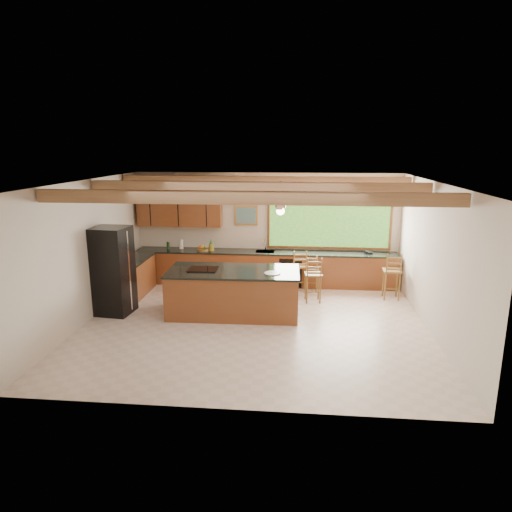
# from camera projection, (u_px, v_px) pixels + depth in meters

# --- Properties ---
(ground) EXTENTS (7.20, 7.20, 0.00)m
(ground) POSITION_uv_depth(u_px,v_px,m) (255.00, 324.00, 9.70)
(ground) COLOR beige
(ground) RESTS_ON ground
(room_shell) EXTENTS (7.27, 6.54, 3.02)m
(room_shell) POSITION_uv_depth(u_px,v_px,m) (250.00, 216.00, 9.83)
(room_shell) COLOR beige
(room_shell) RESTS_ON ground
(counter_run) EXTENTS (7.12, 3.10, 1.25)m
(counter_run) POSITION_uv_depth(u_px,v_px,m) (233.00, 271.00, 12.10)
(counter_run) COLOR brown
(counter_run) RESTS_ON ground
(island) EXTENTS (2.93, 1.42, 1.03)m
(island) POSITION_uv_depth(u_px,v_px,m) (234.00, 292.00, 10.21)
(island) COLOR brown
(island) RESTS_ON ground
(refrigerator) EXTENTS (0.84, 0.82, 1.97)m
(refrigerator) POSITION_uv_depth(u_px,v_px,m) (113.00, 271.00, 10.15)
(refrigerator) COLOR black
(refrigerator) RESTS_ON ground
(bar_stool_a) EXTENTS (0.40, 0.40, 0.99)m
(bar_stool_a) POSITION_uv_depth(u_px,v_px,m) (312.00, 270.00, 11.77)
(bar_stool_a) COLOR brown
(bar_stool_a) RESTS_ON ground
(bar_stool_b) EXTENTS (0.44, 0.44, 1.11)m
(bar_stool_b) POSITION_uv_depth(u_px,v_px,m) (299.00, 267.00, 11.72)
(bar_stool_b) COLOR brown
(bar_stool_b) RESTS_ON ground
(bar_stool_c) EXTENTS (0.44, 0.44, 1.13)m
(bar_stool_c) POSITION_uv_depth(u_px,v_px,m) (313.00, 276.00, 10.92)
(bar_stool_c) COLOR brown
(bar_stool_c) RESTS_ON ground
(bar_stool_d) EXTENTS (0.43, 0.43, 1.18)m
(bar_stool_d) POSITION_uv_depth(u_px,v_px,m) (393.00, 272.00, 11.11)
(bar_stool_d) COLOR brown
(bar_stool_d) RESTS_ON ground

